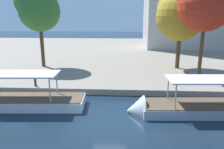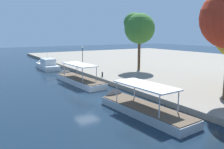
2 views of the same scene
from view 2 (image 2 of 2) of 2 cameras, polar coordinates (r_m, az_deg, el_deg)
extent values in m
plane|color=#142333|center=(26.56, -6.37, -6.00)|extent=(220.00, 220.00, 0.00)
cube|color=silver|center=(50.08, -15.75, 1.70)|extent=(8.72, 2.93, 1.34)
cone|color=silver|center=(54.63, -17.08, 2.31)|extent=(1.23, 2.69, 2.68)
cube|color=silver|center=(49.29, -15.62, 3.10)|extent=(3.93, 2.30, 1.25)
cube|color=black|center=(50.74, -16.09, 3.34)|extent=(1.07, 2.13, 0.75)
cylinder|color=silver|center=(49.58, -15.83, 4.57)|extent=(0.08, 0.08, 1.22)
cube|color=silver|center=(34.48, -8.03, -1.97)|extent=(11.19, 3.39, 1.23)
cone|color=silver|center=(39.85, -11.98, -0.46)|extent=(1.54, 2.55, 2.47)
cube|color=brown|center=(34.35, -8.05, -0.90)|extent=(10.96, 3.24, 0.08)
cylinder|color=#B2B2B7|center=(36.44, -11.81, 1.23)|extent=(0.10, 0.10, 1.95)
cylinder|color=#B2B2B7|center=(37.34, -8.71, 1.54)|extent=(0.10, 0.10, 1.95)
cylinder|color=#B2B2B7|center=(31.02, -7.35, -0.17)|extent=(0.10, 0.10, 1.95)
cylinder|color=#B2B2B7|center=(32.08, -3.88, 0.23)|extent=(0.10, 0.10, 1.95)
cube|color=silver|center=(34.02, -8.14, 2.49)|extent=(6.98, 2.93, 0.12)
cube|color=#9EA3A8|center=(21.56, 8.14, -9.45)|extent=(10.37, 3.42, 1.13)
cone|color=#9EA3A8|center=(25.71, -0.48, -6.10)|extent=(1.55, 2.61, 2.53)
cube|color=brown|center=(21.36, 8.18, -7.92)|extent=(10.15, 3.26, 0.08)
cylinder|color=#B2B2B7|center=(22.46, 1.21, -4.28)|extent=(0.10, 0.10, 1.91)
cylinder|color=#B2B2B7|center=(23.83, 5.59, -3.48)|extent=(0.10, 0.10, 1.91)
cylinder|color=#B2B2B7|center=(18.42, 11.71, -7.75)|extent=(0.10, 0.10, 1.91)
cylinder|color=#B2B2B7|center=(20.06, 16.16, -6.46)|extent=(0.10, 0.10, 1.91)
cube|color=silver|center=(20.83, 8.32, -2.66)|extent=(6.48, 2.96, 0.12)
cylinder|color=#2D2D33|center=(36.16, -2.43, -0.13)|extent=(0.24, 0.24, 0.61)
sphere|color=#2D2D33|center=(36.10, -2.44, 0.45)|extent=(0.26, 0.26, 0.26)
cylinder|color=black|center=(48.98, -7.33, 4.37)|extent=(0.12, 0.12, 3.77)
sphere|color=white|center=(48.82, -7.38, 6.75)|extent=(0.34, 0.34, 0.34)
cylinder|color=black|center=(49.19, -7.28, 2.36)|extent=(0.26, 0.26, 0.30)
cylinder|color=#4C3823|center=(43.13, 6.74, 4.80)|extent=(0.50, 0.50, 5.56)
sphere|color=#38702D|center=(42.95, 6.87, 11.28)|extent=(5.56, 5.56, 5.56)
sphere|color=#38702D|center=(43.64, 5.42, 12.69)|extent=(3.72, 3.72, 3.72)
sphere|color=#38702D|center=(42.95, 6.15, 10.97)|extent=(3.36, 3.36, 3.36)
sphere|color=#B22D19|center=(26.63, 25.17, 14.27)|extent=(3.36, 3.36, 3.36)
camera|label=1|loc=(22.26, -41.07, 7.64)|focal=35.15mm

